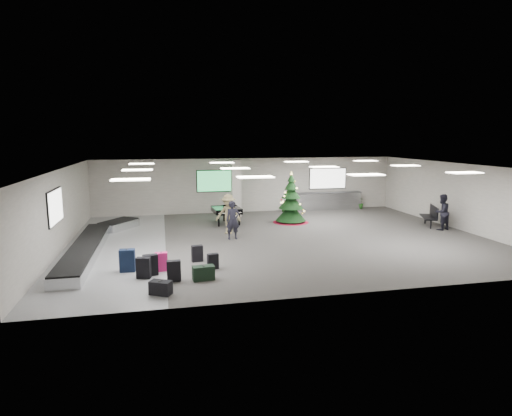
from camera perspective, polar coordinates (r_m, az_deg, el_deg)
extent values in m
plane|color=#3C3A37|center=(19.11, 3.21, -4.03)|extent=(18.00, 18.00, 0.00)
cube|color=#A19C94|center=(25.55, -0.99, 3.06)|extent=(18.00, 0.02, 3.20)
cube|color=#A19C94|center=(12.34, 12.09, -4.18)|extent=(18.00, 0.02, 3.20)
cube|color=#A19C94|center=(18.54, -24.61, -0.27)|extent=(0.02, 14.00, 3.20)
cube|color=#A19C94|center=(22.92, 25.48, 1.39)|extent=(0.02, 14.00, 3.20)
cube|color=silver|center=(18.63, 3.30, 5.58)|extent=(18.00, 14.00, 0.02)
cube|color=gray|center=(18.54, -18.20, -4.92)|extent=(4.00, 14.00, 0.01)
cube|color=beige|center=(24.00, -2.67, 2.64)|extent=(0.50, 0.50, 3.20)
cube|color=green|center=(25.15, -5.45, 3.61)|extent=(2.20, 0.08, 1.30)
cube|color=white|center=(26.91, 9.54, 3.90)|extent=(2.40, 0.08, 1.30)
cube|color=white|center=(17.52, -25.19, 0.16)|extent=(0.08, 2.10, 1.30)
cube|color=white|center=(13.98, -16.35, 3.66)|extent=(1.20, 0.60, 0.04)
cube|color=white|center=(17.96, -15.53, 4.91)|extent=(1.20, 0.60, 0.04)
cube|color=white|center=(21.95, -15.00, 5.71)|extent=(1.20, 0.60, 0.04)
cube|color=white|center=(14.28, -0.09, 4.15)|extent=(1.20, 0.60, 0.04)
cube|color=white|center=(18.19, -2.80, 5.30)|extent=(1.20, 0.60, 0.04)
cube|color=white|center=(22.14, -4.55, 6.04)|extent=(1.20, 0.60, 0.04)
cube|color=white|center=(15.63, 14.43, 4.32)|extent=(1.20, 0.60, 0.04)
cube|color=white|center=(19.27, 9.06, 5.43)|extent=(1.20, 0.60, 0.04)
cube|color=white|center=(23.03, 5.41, 6.16)|extent=(1.20, 0.60, 0.04)
cube|color=white|center=(17.79, 26.04, 4.25)|extent=(1.20, 0.60, 0.04)
cube|color=white|center=(21.06, 19.29, 5.36)|extent=(1.20, 0.60, 0.04)
cube|color=white|center=(24.55, 14.39, 6.11)|extent=(1.20, 0.60, 0.04)
cube|color=silver|center=(17.67, -21.78, -5.21)|extent=(1.00, 8.00, 0.38)
cube|color=black|center=(17.62, -21.82, -4.55)|extent=(0.95, 7.90, 0.05)
cube|color=silver|center=(22.01, -17.84, -2.17)|extent=(1.97, 2.21, 0.38)
cube|color=black|center=(21.97, -17.87, -1.63)|extent=(1.87, 2.10, 0.05)
cube|color=silver|center=(26.80, 9.70, 0.91)|extent=(4.00, 0.60, 1.05)
cube|color=#303033|center=(26.73, 9.73, 2.05)|extent=(4.05, 0.65, 0.04)
cube|color=black|center=(14.20, -14.76, -7.73)|extent=(0.48, 0.34, 0.68)
cube|color=black|center=(14.10, -14.82, -6.37)|extent=(0.06, 0.15, 0.02)
cube|color=black|center=(13.74, -10.90, -8.23)|extent=(0.43, 0.24, 0.66)
cube|color=black|center=(13.64, -10.95, -6.88)|extent=(0.03, 0.13, 0.02)
cube|color=#D81C6C|center=(14.80, -12.51, -7.02)|extent=(0.41, 0.24, 0.64)
cube|color=black|center=(14.71, -12.55, -5.79)|extent=(0.03, 0.14, 0.02)
cube|color=black|center=(15.69, -7.84, -6.02)|extent=(0.42, 0.27, 0.59)
cube|color=black|center=(15.61, -7.87, -4.94)|extent=(0.05, 0.13, 0.02)
cube|color=black|center=(15.00, -16.78, -6.72)|extent=(0.52, 0.32, 0.77)
cube|color=black|center=(14.90, -16.85, -5.26)|extent=(0.04, 0.18, 0.02)
cube|color=black|center=(14.43, -13.90, -7.39)|extent=(0.50, 0.33, 0.69)
cube|color=black|center=(14.34, -13.95, -6.03)|extent=(0.06, 0.15, 0.02)
cube|color=black|center=(13.73, -7.02, -8.58)|extent=(0.71, 0.41, 0.45)
cube|color=black|center=(13.66, -7.04, -7.64)|extent=(0.06, 0.21, 0.02)
cube|color=black|center=(14.77, -5.77, -7.09)|extent=(0.40, 0.27, 0.53)
cube|color=black|center=(14.70, -5.79, -6.06)|extent=(0.05, 0.12, 0.02)
cube|color=black|center=(12.73, -12.59, -10.34)|extent=(0.70, 0.59, 0.40)
cube|color=black|center=(12.66, -12.63, -9.45)|extent=(0.12, 0.19, 0.02)
cone|color=maroon|center=(22.64, 4.65, -1.75)|extent=(1.89, 1.89, 0.12)
cylinder|color=#3F2819|center=(22.61, 4.65, -1.28)|extent=(0.12, 0.12, 0.50)
cone|color=black|center=(22.55, 4.66, -0.54)|extent=(1.59, 1.59, 0.90)
cone|color=black|center=(22.45, 4.68, 0.96)|extent=(1.29, 1.29, 0.80)
cone|color=black|center=(22.39, 4.70, 2.22)|extent=(0.99, 0.99, 0.70)
cone|color=black|center=(22.34, 4.71, 3.23)|extent=(0.70, 0.70, 0.60)
cone|color=black|center=(22.30, 4.73, 4.12)|extent=(0.40, 0.40, 0.45)
cone|color=#FFE566|center=(22.28, 4.73, 4.68)|extent=(0.16, 0.16, 0.18)
cube|color=black|center=(22.18, -3.97, -0.23)|extent=(1.47, 1.63, 0.25)
cube|color=black|center=(21.38, -3.50, -0.79)|extent=(1.30, 0.35, 0.09)
cube|color=white|center=(21.35, -3.48, -0.66)|extent=(1.16, 0.20, 0.02)
cube|color=black|center=(21.55, -3.63, -0.04)|extent=(0.62, 0.07, 0.19)
cylinder|color=black|center=(21.55, -4.99, -1.68)|extent=(0.09, 0.09, 0.60)
cylinder|color=black|center=(21.78, -2.25, -1.53)|extent=(0.09, 0.09, 0.60)
cylinder|color=black|center=(22.85, -4.29, -1.03)|extent=(0.09, 0.09, 0.60)
cube|color=black|center=(23.22, 21.99, -1.14)|extent=(1.13, 1.72, 0.07)
cylinder|color=black|center=(22.74, 22.87, -2.02)|extent=(0.07, 0.07, 0.44)
cylinder|color=black|center=(23.80, 21.06, -1.42)|extent=(0.07, 0.07, 0.44)
cube|color=black|center=(23.31, 22.54, -0.37)|extent=(0.68, 1.54, 0.55)
imported|color=black|center=(18.78, -3.11, -1.63)|extent=(0.65, 0.46, 1.69)
imported|color=#95865C|center=(19.85, -3.69, -0.82)|extent=(1.37, 1.12, 1.84)
imported|color=black|center=(22.44, 23.53, -0.51)|extent=(1.00, 0.87, 1.74)
imported|color=#173812|center=(25.74, 3.81, 0.31)|extent=(0.51, 0.50, 0.72)
imported|color=#173812|center=(27.50, 13.67, 0.73)|extent=(0.57, 0.57, 0.80)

